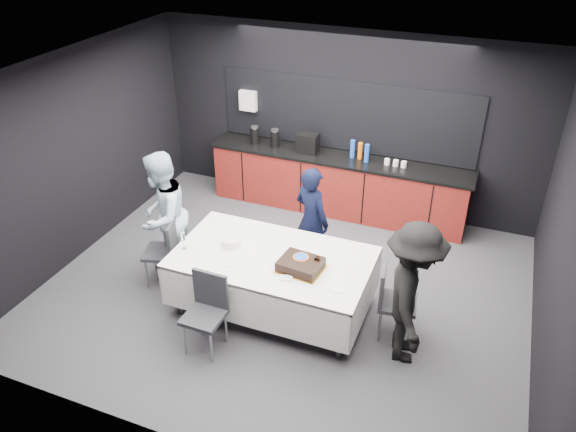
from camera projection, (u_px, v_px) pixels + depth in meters
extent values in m
plane|color=#414146|center=(285.00, 289.00, 7.30)|extent=(6.00, 6.00, 0.00)
cube|color=white|center=(284.00, 77.00, 5.86)|extent=(6.00, 5.00, 0.04)
cube|color=black|center=(346.00, 122.00, 8.57)|extent=(6.00, 0.04, 2.80)
cube|color=black|center=(171.00, 331.00, 4.58)|extent=(6.00, 0.04, 2.80)
cube|color=black|center=(78.00, 155.00, 7.52)|extent=(0.04, 5.00, 2.80)
cube|color=black|center=(562.00, 247.00, 5.63)|extent=(0.04, 5.00, 2.80)
cube|color=maroon|center=(337.00, 185.00, 8.82)|extent=(4.00, 0.60, 0.90)
cube|color=black|center=(338.00, 158.00, 8.58)|extent=(4.10, 0.64, 0.04)
cube|color=black|center=(346.00, 116.00, 8.51)|extent=(4.00, 0.03, 1.10)
cube|color=white|center=(248.00, 101.00, 8.95)|extent=(0.28, 0.12, 0.32)
cylinder|color=black|center=(255.00, 136.00, 8.95)|extent=(0.14, 0.14, 0.26)
cylinder|color=black|center=(275.00, 139.00, 8.84)|extent=(0.14, 0.14, 0.26)
cube|color=black|center=(308.00, 143.00, 8.65)|extent=(0.32, 0.24, 0.30)
cylinder|color=blue|center=(352.00, 149.00, 8.48)|extent=(0.07, 0.07, 0.28)
cylinder|color=orange|center=(360.00, 151.00, 8.44)|extent=(0.07, 0.07, 0.26)
cylinder|color=blue|center=(367.00, 153.00, 8.34)|extent=(0.07, 0.07, 0.28)
cylinder|color=white|center=(387.00, 162.00, 8.31)|extent=(0.08, 0.08, 0.09)
cylinder|color=white|center=(396.00, 163.00, 8.27)|extent=(0.08, 0.08, 0.09)
cylinder|color=white|center=(404.00, 164.00, 8.23)|extent=(0.08, 0.08, 0.09)
cylinder|color=#99999E|center=(255.00, 127.00, 8.87)|extent=(0.12, 0.12, 0.03)
cylinder|color=#99999E|center=(275.00, 130.00, 8.76)|extent=(0.12, 0.12, 0.03)
cylinder|color=#99999E|center=(180.00, 289.00, 6.70)|extent=(0.06, 0.06, 0.75)
cylinder|color=#99999E|center=(219.00, 245.00, 7.50)|extent=(0.06, 0.06, 0.75)
cylinder|color=#99999E|center=(340.00, 331.00, 6.07)|extent=(0.06, 0.06, 0.75)
cylinder|color=#99999E|center=(364.00, 279.00, 6.87)|extent=(0.06, 0.06, 0.75)
cube|color=silver|center=(272.00, 257.00, 6.59)|extent=(2.32, 1.32, 0.04)
cube|color=silver|center=(250.00, 309.00, 6.21)|extent=(2.32, 0.02, 0.55)
cube|color=silver|center=(292.00, 247.00, 7.24)|extent=(2.32, 0.02, 0.55)
cube|color=silver|center=(189.00, 255.00, 7.09)|extent=(0.02, 1.32, 0.55)
cube|color=silver|center=(366.00, 298.00, 6.36)|extent=(0.02, 1.32, 0.55)
cube|color=#EBBD45|center=(301.00, 269.00, 6.35)|extent=(0.54, 0.46, 0.01)
cube|color=black|center=(301.00, 265.00, 6.32)|extent=(0.50, 0.42, 0.10)
cube|color=black|center=(301.00, 261.00, 6.29)|extent=(0.50, 0.42, 0.01)
cylinder|color=orange|center=(301.00, 257.00, 6.34)|extent=(0.18, 0.18, 0.00)
cylinder|color=blue|center=(301.00, 257.00, 6.34)|extent=(0.15, 0.15, 0.01)
sphere|color=black|center=(319.00, 257.00, 6.32)|extent=(0.04, 0.04, 0.04)
sphere|color=black|center=(320.00, 259.00, 6.28)|extent=(0.04, 0.04, 0.04)
sphere|color=black|center=(316.00, 258.00, 6.29)|extent=(0.04, 0.04, 0.04)
cylinder|color=white|center=(231.00, 242.00, 6.75)|extent=(0.24, 0.24, 0.10)
cylinder|color=white|center=(228.00, 262.00, 6.47)|extent=(0.19, 0.19, 0.01)
cylinder|color=white|center=(329.00, 260.00, 6.50)|extent=(0.19, 0.19, 0.01)
cylinder|color=white|center=(336.00, 288.00, 6.05)|extent=(0.18, 0.18, 0.01)
cylinder|color=white|center=(297.00, 242.00, 6.83)|extent=(0.21, 0.21, 0.01)
cube|color=white|center=(286.00, 278.00, 6.19)|extent=(0.16, 0.12, 0.02)
cylinder|color=white|center=(184.00, 248.00, 6.72)|extent=(0.06, 0.06, 0.00)
cylinder|color=white|center=(184.00, 244.00, 6.68)|extent=(0.01, 0.01, 0.12)
cylinder|color=white|center=(183.00, 236.00, 6.63)|extent=(0.05, 0.05, 0.10)
cube|color=#29292E|center=(161.00, 252.00, 7.23)|extent=(0.52, 0.52, 0.05)
cube|color=#29292E|center=(174.00, 237.00, 7.08)|extent=(0.15, 0.42, 0.45)
cylinder|color=#99999E|center=(155.00, 258.00, 7.50)|extent=(0.03, 0.03, 0.44)
cylinder|color=#99999E|center=(147.00, 274.00, 7.21)|extent=(0.03, 0.03, 0.44)
cylinder|color=#99999E|center=(179.00, 260.00, 7.47)|extent=(0.03, 0.03, 0.44)
cylinder|color=#99999E|center=(172.00, 275.00, 7.18)|extent=(0.03, 0.03, 0.44)
cube|color=#29292E|center=(398.00, 303.00, 6.36)|extent=(0.48, 0.48, 0.05)
cube|color=#29292E|center=(383.00, 283.00, 6.27)|extent=(0.10, 0.42, 0.45)
cylinder|color=#99999E|center=(410.00, 331.00, 6.30)|extent=(0.03, 0.03, 0.44)
cylinder|color=#99999E|center=(411.00, 311.00, 6.58)|extent=(0.03, 0.03, 0.44)
cylinder|color=#99999E|center=(379.00, 326.00, 6.37)|extent=(0.03, 0.03, 0.44)
cylinder|color=#99999E|center=(382.00, 307.00, 6.65)|extent=(0.03, 0.03, 0.44)
cube|color=#29292E|center=(204.00, 317.00, 6.15)|extent=(0.43, 0.43, 0.05)
cube|color=#29292E|center=(211.00, 289.00, 6.18)|extent=(0.42, 0.05, 0.45)
cylinder|color=#99999E|center=(184.00, 338.00, 6.19)|extent=(0.03, 0.03, 0.44)
cylinder|color=#99999E|center=(211.00, 347.00, 6.08)|extent=(0.03, 0.03, 0.44)
cylinder|color=#99999E|center=(200.00, 319.00, 6.46)|extent=(0.03, 0.03, 0.44)
cylinder|color=#99999E|center=(226.00, 327.00, 6.35)|extent=(0.03, 0.03, 0.44)
imported|color=black|center=(312.00, 220.00, 7.34)|extent=(0.65, 0.56, 1.50)
imported|color=#A7C0D2|center=(162.00, 216.00, 7.20)|extent=(0.73, 0.90, 1.73)
imported|color=black|center=(412.00, 294.00, 5.87)|extent=(0.85, 1.20, 1.68)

